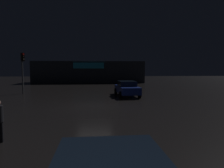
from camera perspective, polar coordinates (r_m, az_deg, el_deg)
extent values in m
plane|color=black|center=(14.39, -5.06, -6.43)|extent=(120.00, 120.00, 0.00)
cube|color=#33383D|center=(40.17, -6.63, 3.49)|extent=(21.41, 6.40, 4.21)
cube|color=#33CCF2|center=(36.82, -6.82, 5.36)|extent=(5.70, 0.24, 1.10)
cylinder|color=#595B60|center=(23.46, -24.62, 2.81)|extent=(0.15, 0.15, 4.44)
cube|color=black|center=(23.35, -24.59, 7.16)|extent=(0.41, 0.41, 0.89)
sphere|color=red|center=(23.23, -24.44, 7.84)|extent=(0.20, 0.20, 0.20)
sphere|color=black|center=(23.21, -24.42, 7.18)|extent=(0.20, 0.20, 0.20)
sphere|color=black|center=(23.20, -24.40, 6.52)|extent=(0.20, 0.20, 0.20)
cube|color=navy|center=(19.67, 4.34, -1.57)|extent=(2.05, 4.52, 0.68)
cube|color=black|center=(19.66, 4.33, 0.14)|extent=(1.74, 2.17, 0.50)
cylinder|color=black|center=(20.97, 1.08, -2.13)|extent=(0.26, 0.66, 0.65)
cylinder|color=black|center=(21.33, 5.85, -2.04)|extent=(0.26, 0.66, 0.65)
cylinder|color=black|center=(18.11, 2.55, -3.16)|extent=(0.26, 0.66, 0.65)
cylinder|color=black|center=(18.53, 8.02, -3.03)|extent=(0.26, 0.66, 0.65)
cylinder|color=black|center=(8.44, -29.55, -12.09)|extent=(0.14, 0.14, 0.76)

